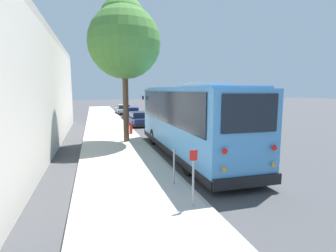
{
  "coord_description": "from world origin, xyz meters",
  "views": [
    {
      "loc": [
        -11.07,
        4.77,
        3.3
      ],
      "look_at": [
        2.72,
        0.83,
        1.3
      ],
      "focal_mm": 28.0,
      "sensor_mm": 36.0,
      "label": 1
    }
  ],
  "objects_px": {
    "parked_sedan_blue": "(131,113)",
    "street_tree": "(124,38)",
    "sign_post_near": "(193,178)",
    "fire_hydrant": "(131,128)",
    "parked_sedan_silver": "(123,110)",
    "shuttle_bus": "(188,117)",
    "sign_post_far": "(174,166)",
    "parked_sedan_navy": "(139,119)"
  },
  "relations": [
    {
      "from": "sign_post_near",
      "to": "fire_hydrant",
      "type": "relative_size",
      "value": 1.92
    },
    {
      "from": "fire_hydrant",
      "to": "sign_post_near",
      "type": "bearing_deg",
      "value": 179.85
    },
    {
      "from": "parked_sedan_blue",
      "to": "fire_hydrant",
      "type": "xyz_separation_m",
      "value": [
        -11.16,
        1.59,
        -0.06
      ]
    },
    {
      "from": "shuttle_bus",
      "to": "sign_post_far",
      "type": "xyz_separation_m",
      "value": [
        -4.11,
        2.03,
        -1.16
      ]
    },
    {
      "from": "shuttle_bus",
      "to": "parked_sedan_silver",
      "type": "distance_m",
      "value": 23.88
    },
    {
      "from": "parked_sedan_navy",
      "to": "fire_hydrant",
      "type": "distance_m",
      "value": 5.55
    },
    {
      "from": "parked_sedan_navy",
      "to": "sign_post_far",
      "type": "relative_size",
      "value": 3.48
    },
    {
      "from": "parked_sedan_blue",
      "to": "street_tree",
      "type": "xyz_separation_m",
      "value": [
        -13.73,
        2.24,
        5.7
      ]
    },
    {
      "from": "shuttle_bus",
      "to": "fire_hydrant",
      "type": "distance_m",
      "value": 6.9
    },
    {
      "from": "sign_post_far",
      "to": "fire_hydrant",
      "type": "xyz_separation_m",
      "value": [
        10.57,
        -0.03,
        -0.21
      ]
    },
    {
      "from": "sign_post_near",
      "to": "fire_hydrant",
      "type": "height_order",
      "value": "sign_post_near"
    },
    {
      "from": "shuttle_bus",
      "to": "parked_sedan_blue",
      "type": "xyz_separation_m",
      "value": [
        17.62,
        0.4,
        -1.31
      ]
    },
    {
      "from": "shuttle_bus",
      "to": "parked_sedan_silver",
      "type": "height_order",
      "value": "shuttle_bus"
    },
    {
      "from": "parked_sedan_silver",
      "to": "sign_post_near",
      "type": "distance_m",
      "value": 29.72
    },
    {
      "from": "parked_sedan_silver",
      "to": "sign_post_near",
      "type": "xyz_separation_m",
      "value": [
        -29.68,
        1.42,
        0.37
      ]
    },
    {
      "from": "shuttle_bus",
      "to": "fire_hydrant",
      "type": "xyz_separation_m",
      "value": [
        6.46,
        1.99,
        -1.37
      ]
    },
    {
      "from": "parked_sedan_silver",
      "to": "sign_post_near",
      "type": "relative_size",
      "value": 2.81
    },
    {
      "from": "parked_sedan_silver",
      "to": "street_tree",
      "type": "height_order",
      "value": "street_tree"
    },
    {
      "from": "parked_sedan_blue",
      "to": "street_tree",
      "type": "height_order",
      "value": "street_tree"
    },
    {
      "from": "parked_sedan_silver",
      "to": "fire_hydrant",
      "type": "height_order",
      "value": "parked_sedan_silver"
    },
    {
      "from": "parked_sedan_blue",
      "to": "street_tree",
      "type": "relative_size",
      "value": 0.52
    },
    {
      "from": "sign_post_far",
      "to": "sign_post_near",
      "type": "bearing_deg",
      "value": 180.0
    },
    {
      "from": "sign_post_near",
      "to": "shuttle_bus",
      "type": "bearing_deg",
      "value": -19.1
    },
    {
      "from": "parked_sedan_silver",
      "to": "sign_post_near",
      "type": "height_order",
      "value": "sign_post_near"
    },
    {
      "from": "shuttle_bus",
      "to": "street_tree",
      "type": "bearing_deg",
      "value": 34.03
    },
    {
      "from": "shuttle_bus",
      "to": "sign_post_far",
      "type": "bearing_deg",
      "value": 153.59
    },
    {
      "from": "parked_sedan_navy",
      "to": "parked_sedan_blue",
      "type": "bearing_deg",
      "value": -3.45
    },
    {
      "from": "parked_sedan_navy",
      "to": "parked_sedan_silver",
      "type": "bearing_deg",
      "value": -1.99
    },
    {
      "from": "parked_sedan_blue",
      "to": "fire_hydrant",
      "type": "distance_m",
      "value": 11.27
    },
    {
      "from": "street_tree",
      "to": "sign_post_near",
      "type": "relative_size",
      "value": 5.57
    },
    {
      "from": "sign_post_far",
      "to": "parked_sedan_blue",
      "type": "bearing_deg",
      "value": -4.27
    },
    {
      "from": "parked_sedan_silver",
      "to": "shuttle_bus",
      "type": "bearing_deg",
      "value": 179.72
    },
    {
      "from": "shuttle_bus",
      "to": "street_tree",
      "type": "relative_size",
      "value": 1.25
    },
    {
      "from": "shuttle_bus",
      "to": "street_tree",
      "type": "xyz_separation_m",
      "value": [
        3.89,
        2.64,
        4.39
      ]
    },
    {
      "from": "shuttle_bus",
      "to": "parked_sedan_silver",
      "type": "xyz_separation_m",
      "value": [
        23.83,
        0.6,
        -1.34
      ]
    },
    {
      "from": "sign_post_near",
      "to": "parked_sedan_navy",
      "type": "bearing_deg",
      "value": -4.94
    },
    {
      "from": "parked_sedan_silver",
      "to": "sign_post_far",
      "type": "xyz_separation_m",
      "value": [
        -27.95,
        1.42,
        0.18
      ]
    },
    {
      "from": "parked_sedan_navy",
      "to": "fire_hydrant",
      "type": "relative_size",
      "value": 5.3
    },
    {
      "from": "sign_post_far",
      "to": "fire_hydrant",
      "type": "bearing_deg",
      "value": -0.17
    },
    {
      "from": "shuttle_bus",
      "to": "sign_post_near",
      "type": "relative_size",
      "value": 6.93
    },
    {
      "from": "shuttle_bus",
      "to": "street_tree",
      "type": "height_order",
      "value": "street_tree"
    },
    {
      "from": "parked_sedan_blue",
      "to": "sign_post_near",
      "type": "bearing_deg",
      "value": 178.55
    }
  ]
}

